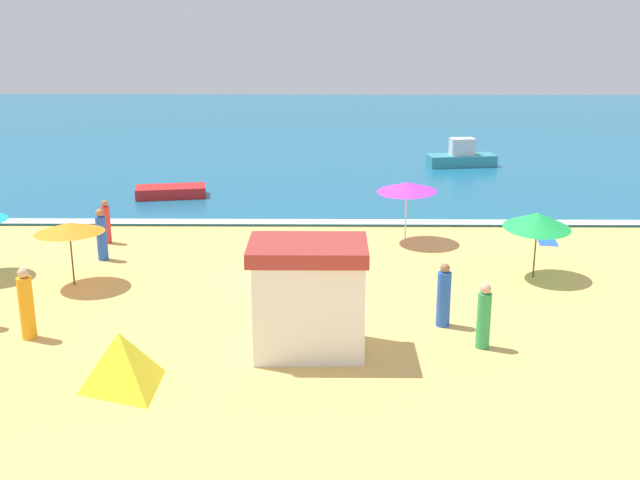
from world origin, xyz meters
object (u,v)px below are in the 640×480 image
Objects in this scene: beachgoer_1 at (26,305)px; beachgoer_8 at (102,235)px; lifeguard_cabana at (308,297)px; beach_tent at (120,358)px; beachgoer_7 at (444,297)px; beach_umbrella_3 at (69,228)px; beachgoer_0 at (484,317)px; beachgoer_3 at (106,222)px; beach_umbrella_5 at (538,220)px; beach_umbrella_4 at (407,187)px; small_boat_1 at (171,192)px; small_boat_0 at (462,157)px.

beachgoer_1 is 1.08× the size of beachgoer_8.
beach_tent is (-4.12, -1.74, -0.80)m from lifeguard_cabana.
beachgoer_8 is (-10.43, 5.47, 0.02)m from beachgoer_7.
beach_umbrella_3 is at bearing -95.04° from beachgoer_8.
beachgoer_0 reaches higher than beach_tent.
beach_umbrella_3 is 7.15m from beach_tent.
lifeguard_cabana is 1.63× the size of beachgoer_7.
beachgoer_1 is 10.60m from beachgoer_7.
beachgoer_3 is at bearing 91.69° from beachgoer_1.
beachgoer_0 is (-2.55, -5.23, -1.02)m from beach_umbrella_5.
small_boat_1 is (-9.52, 6.25, -1.66)m from beach_umbrella_4.
beachgoer_0 is 1.07× the size of beachgoer_3.
beachgoer_0 is at bearing -55.24° from small_boat_1.
beach_umbrella_3 is at bearing 164.10° from beachgoer_7.
lifeguard_cabana is 1.29× the size of beach_umbrella_5.
beach_umbrella_4 reaches higher than beach_umbrella_3.
beach_umbrella_4 reaches higher than beachgoer_3.
beachgoer_3 is 0.50× the size of small_boat_1.
beachgoer_3 is (-14.14, 3.50, -1.07)m from beach_umbrella_5.
beach_umbrella_5 is (3.61, -3.75, -0.17)m from beach_umbrella_4.
small_boat_0 is at bearing 64.57° from beach_tent.
beachgoer_8 is at bearing -133.04° from small_boat_0.
beachgoer_0 is 0.89× the size of beachgoer_1.
beachgoer_0 is at bearing -83.31° from beach_umbrella_4.
beach_umbrella_5 is 14.73m from beachgoer_1.
beach_umbrella_4 is 13.41m from beachgoer_1.
beach_umbrella_4 is 1.59× the size of beachgoer_1.
beach_umbrella_5 is at bearing 63.97° from beachgoer_0.
small_boat_0 is (4.11, 13.13, -1.43)m from beach_umbrella_4.
beachgoer_3 is (-7.31, 8.97, -0.66)m from lifeguard_cabana.
beach_umbrella_4 is 13.84m from small_boat_0.
beachgoer_7 is at bearing -34.28° from beachgoer_3.
beach_umbrella_5 reaches higher than small_boat_0.
beach_umbrella_5 is at bearing 3.40° from beach_umbrella_3.
beachgoer_8 is at bearing -168.06° from beach_umbrella_4.
beach_tent is 8.31m from beachgoer_7.
beach_umbrella_5 reaches higher than beachgoer_8.
beachgoer_3 is at bearing 166.09° from beach_umbrella_5.
beach_umbrella_5 is 0.70× the size of small_boat_1.
beach_umbrella_5 is at bearing -91.70° from small_boat_0.
beach_umbrella_4 is at bearing 92.03° from beachgoer_7.
lifeguard_cabana is 0.94× the size of beach_umbrella_4.
beachgoer_0 is 0.47× the size of small_boat_0.
lifeguard_cabana is at bearing -32.93° from beach_umbrella_3.
beachgoer_8 is (0.21, 2.43, -0.96)m from beach_umbrella_3.
beach_umbrella_5 is 1.40× the size of beachgoer_3.
beachgoer_1 is 1.09× the size of beachgoer_7.
small_boat_0 is (14.49, 17.72, -1.23)m from beach_umbrella_3.
beachgoer_7 is at bearing 23.68° from beach_tent.
beachgoer_7 is 0.99× the size of beachgoer_8.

